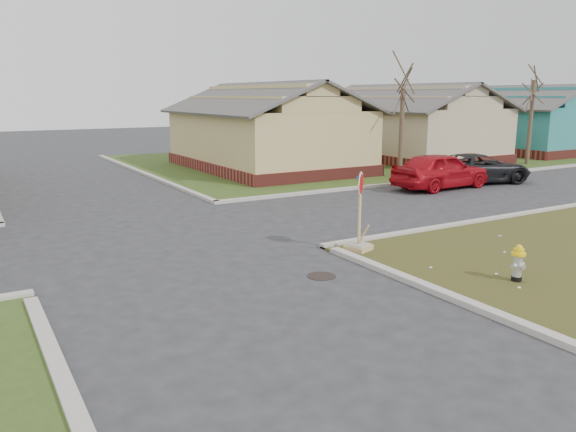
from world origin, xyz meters
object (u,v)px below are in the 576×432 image
stop_sign (359,233)px  dark_pickup (478,168)px  fire_hydrant (518,261)px  red_sedan (441,170)px

stop_sign → dark_pickup: (11.92, 6.55, 0.18)m
fire_hydrant → red_sedan: 12.62m
fire_hydrant → stop_sign: bearing=109.8°
fire_hydrant → dark_pickup: (10.51, 10.23, 0.18)m
fire_hydrant → red_sedan: size_ratio=0.17×
fire_hydrant → red_sedan: (7.80, 9.92, 0.30)m
dark_pickup → fire_hydrant: bearing=148.6°
stop_sign → red_sedan: size_ratio=0.44×
stop_sign → fire_hydrant: bearing=-88.2°
red_sedan → dark_pickup: 2.73m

